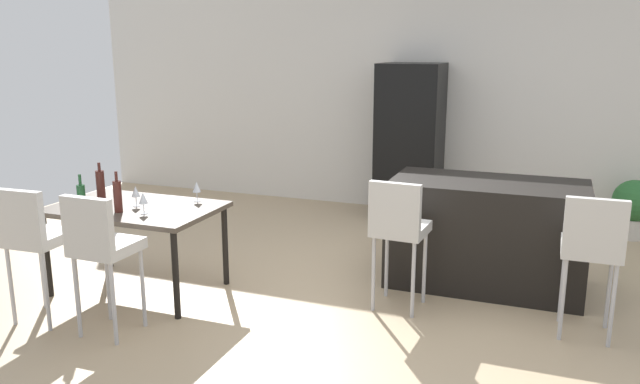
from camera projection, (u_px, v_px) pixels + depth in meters
The scene contains 16 objects.
ground_plane at pixel (392, 303), 5.08m from camera, with size 10.00×10.00×0.00m, color tan.
back_wall at pixel (458, 95), 7.53m from camera, with size 10.00×0.12×2.90m, color silver.
kitchen_island at pixel (486, 234), 5.38m from camera, with size 1.62×0.82×0.92m, color black.
bar_chair_left at pixel (398, 225), 4.80m from camera, with size 0.43×0.43×1.05m.
bar_chair_middle at pixel (592, 244), 4.33m from camera, with size 0.40×0.40×1.05m.
dining_table at pixel (136, 214), 5.20m from camera, with size 1.36×0.88×0.74m.
dining_chair_near at pixel (33, 234), 4.57m from camera, with size 0.42×0.42×1.05m.
dining_chair_far at pixel (100, 243), 4.36m from camera, with size 0.41×0.41×1.05m.
wine_bottle_corner at pixel (82, 198), 4.96m from camera, with size 0.07×0.07×0.31m.
wine_bottle_left at pixel (100, 184), 5.40m from camera, with size 0.07×0.07×0.32m.
wine_bottle_far at pixel (118, 196), 4.98m from camera, with size 0.07×0.07×0.33m.
wine_glass_middle at pixel (143, 199), 4.93m from camera, with size 0.07×0.07×0.17m.
wine_glass_right at pixel (136, 192), 5.15m from camera, with size 0.07×0.07×0.17m.
wine_glass_near at pixel (197, 187), 5.31m from camera, with size 0.07×0.07×0.17m.
refrigerator at pixel (410, 142), 7.42m from camera, with size 0.72×0.68×1.84m, color black.
potted_plant at pixel (634, 204), 6.68m from camera, with size 0.45×0.45×0.64m.
Camera 1 is at (1.13, -4.64, 2.05)m, focal length 35.08 mm.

